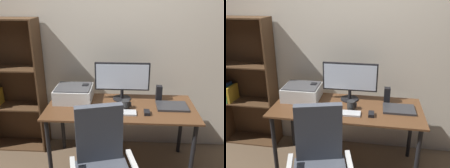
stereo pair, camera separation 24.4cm
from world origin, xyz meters
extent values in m
plane|color=brown|center=(0.00, 0.00, 0.00)|extent=(12.00, 12.00, 0.00)
cube|color=beige|center=(0.00, 0.51, 1.30)|extent=(6.40, 0.10, 2.60)
cube|color=#56351E|center=(0.00, 0.00, 0.73)|extent=(1.56, 0.67, 0.02)
cylinder|color=black|center=(-0.72, -0.28, 0.36)|extent=(0.04, 0.04, 0.72)
cylinder|color=black|center=(0.72, -0.28, 0.36)|extent=(0.04, 0.04, 0.72)
cylinder|color=black|center=(-0.72, 0.28, 0.36)|extent=(0.04, 0.04, 0.72)
cylinder|color=black|center=(0.72, 0.28, 0.36)|extent=(0.04, 0.04, 0.72)
cylinder|color=black|center=(0.01, 0.20, 0.75)|extent=(0.20, 0.20, 0.01)
cylinder|color=black|center=(0.01, 0.20, 0.80)|extent=(0.04, 0.04, 0.10)
cube|color=black|center=(0.01, 0.20, 1.01)|extent=(0.60, 0.03, 0.31)
cube|color=silver|center=(0.01, 0.18, 1.01)|extent=(0.57, 0.01, 0.28)
cube|color=#B7BABC|center=(0.01, -0.16, 0.75)|extent=(0.29, 0.11, 0.02)
cube|color=black|center=(0.26, -0.15, 0.76)|extent=(0.06, 0.10, 0.03)
cylinder|color=black|center=(0.05, -0.04, 0.78)|extent=(0.08, 0.08, 0.09)
cube|color=black|center=(0.10, -0.04, 0.79)|extent=(0.02, 0.01, 0.05)
cube|color=#2D2D30|center=(0.54, 0.01, 0.75)|extent=(0.32, 0.23, 0.02)
cube|color=black|center=(-0.40, 0.19, 0.82)|extent=(0.06, 0.07, 0.17)
cube|color=black|center=(0.42, 0.19, 0.82)|extent=(0.06, 0.07, 0.17)
cube|color=silver|center=(-0.52, 0.14, 0.81)|extent=(0.40, 0.34, 0.15)
cube|color=#424244|center=(-0.52, 0.14, 0.90)|extent=(0.37, 0.31, 0.01)
cube|color=white|center=(-0.18, -0.18, 0.74)|extent=(0.26, 0.33, 0.00)
cube|color=#474C56|center=(-0.17, -0.54, 0.75)|extent=(0.40, 0.17, 0.52)
cube|color=silver|center=(-0.35, -0.79, 0.58)|extent=(0.10, 0.26, 0.03)
cube|color=silver|center=(0.11, -0.66, 0.58)|extent=(0.10, 0.26, 0.03)
cube|color=#4C331E|center=(-0.95, 0.30, 0.81)|extent=(0.02, 0.28, 1.61)
cube|color=#4C331E|center=(-1.30, 0.43, 0.81)|extent=(0.72, 0.01, 1.61)
cube|color=#4C331E|center=(-1.30, 0.30, 0.01)|extent=(0.68, 0.26, 0.02)
cube|color=#4C331E|center=(-1.30, 0.30, 0.56)|extent=(0.68, 0.26, 0.02)
cube|color=#4C331E|center=(-1.30, 0.30, 1.05)|extent=(0.68, 0.26, 0.02)
cube|color=#4C331E|center=(-1.30, 0.30, 1.60)|extent=(0.68, 0.26, 0.02)
cube|color=#28478C|center=(-1.56, 0.29, 0.68)|extent=(0.03, 0.22, 0.22)
cube|color=#337242|center=(-1.53, 0.29, 0.67)|extent=(0.03, 0.22, 0.19)
cube|color=gold|center=(-1.49, 0.29, 0.67)|extent=(0.03, 0.22, 0.20)
camera|label=1|loc=(0.04, -2.28, 1.86)|focal=38.44mm
camera|label=2|loc=(0.28, -2.25, 1.86)|focal=38.44mm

